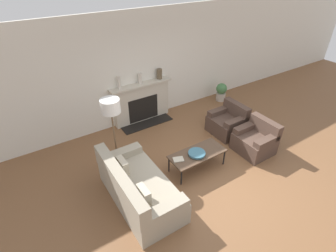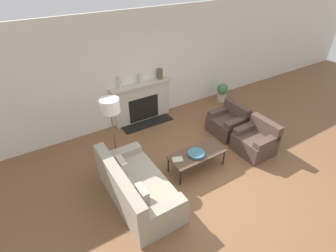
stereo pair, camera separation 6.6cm
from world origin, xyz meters
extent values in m
plane|color=brown|center=(0.00, 0.00, 0.00)|extent=(18.00, 18.00, 0.00)
cube|color=silver|center=(0.00, 2.95, 1.45)|extent=(18.00, 0.06, 2.90)
cube|color=beige|center=(-0.19, 2.82, 0.53)|extent=(1.60, 0.20, 1.05)
cube|color=black|center=(-0.19, 2.74, 0.38)|extent=(0.88, 0.04, 0.68)
cube|color=black|center=(-0.19, 2.54, 0.01)|extent=(1.44, 0.40, 0.02)
cube|color=beige|center=(-0.19, 2.79, 1.08)|extent=(1.72, 0.28, 0.05)
cube|color=#9E937F|center=(-1.57, 0.27, 0.23)|extent=(0.94, 1.88, 0.46)
cube|color=#9E937F|center=(-1.95, 0.27, 0.67)|extent=(0.20, 1.88, 0.42)
cube|color=#9E937F|center=(-1.57, -0.56, 0.53)|extent=(0.87, 0.22, 0.15)
cube|color=#9E937F|center=(-1.57, 1.10, 0.53)|extent=(0.87, 0.22, 0.15)
cube|color=#C0B49C|center=(-1.71, -0.15, 0.60)|extent=(0.12, 0.32, 0.28)
cube|color=#C0B49C|center=(-1.71, 0.69, 0.60)|extent=(0.12, 0.32, 0.28)
cube|color=#4C382D|center=(1.34, 0.14, 0.21)|extent=(0.75, 0.80, 0.42)
cube|color=#4C382D|center=(1.64, 0.14, 0.60)|extent=(0.18, 0.80, 0.35)
cube|color=#4C382D|center=(1.34, 0.45, 0.49)|extent=(0.68, 0.18, 0.13)
cube|color=#4C382D|center=(1.34, -0.17, 0.49)|extent=(0.68, 0.18, 0.13)
cube|color=#4C382D|center=(1.34, 1.07, 0.21)|extent=(0.75, 0.80, 0.42)
cube|color=#4C382D|center=(1.64, 1.07, 0.60)|extent=(0.18, 0.80, 0.35)
cube|color=#4C382D|center=(1.34, 1.38, 0.49)|extent=(0.68, 0.18, 0.13)
cube|color=#4C382D|center=(1.34, 0.75, 0.49)|extent=(0.68, 0.18, 0.13)
cube|color=#4C3828|center=(-0.14, 0.40, 0.39)|extent=(1.23, 0.54, 0.03)
cylinder|color=black|center=(-0.71, 0.17, 0.19)|extent=(0.03, 0.03, 0.38)
cylinder|color=black|center=(0.44, 0.17, 0.19)|extent=(0.03, 0.03, 0.38)
cylinder|color=black|center=(-0.71, 0.63, 0.19)|extent=(0.03, 0.03, 0.38)
cylinder|color=black|center=(0.44, 0.63, 0.19)|extent=(0.03, 0.03, 0.38)
cylinder|color=#38667A|center=(-0.19, 0.37, 0.42)|extent=(0.13, 0.13, 0.01)
cylinder|color=#38667A|center=(-0.19, 0.37, 0.45)|extent=(0.36, 0.36, 0.04)
cube|color=#B2A893|center=(-0.61, 0.44, 0.42)|extent=(0.26, 0.22, 0.02)
cylinder|color=brown|center=(-1.54, 1.43, 0.01)|extent=(0.32, 0.32, 0.03)
cylinder|color=brown|center=(-1.54, 1.43, 0.71)|extent=(0.03, 0.03, 1.36)
cylinder|color=white|center=(-1.54, 1.43, 1.49)|extent=(0.38, 0.38, 0.28)
cylinder|color=beige|center=(-0.78, 2.82, 1.26)|extent=(0.08, 0.08, 0.32)
cylinder|color=beige|center=(-0.19, 2.82, 1.24)|extent=(0.09, 0.09, 0.27)
cylinder|color=brown|center=(0.40, 2.82, 1.24)|extent=(0.15, 0.15, 0.27)
cylinder|color=#B2A899|center=(2.47, 2.50, 0.13)|extent=(0.30, 0.30, 0.25)
sphere|color=#477A47|center=(2.47, 2.50, 0.40)|extent=(0.34, 0.34, 0.34)
camera|label=1|loc=(-2.99, -2.89, 3.95)|focal=28.00mm
camera|label=2|loc=(-2.93, -2.92, 3.95)|focal=28.00mm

